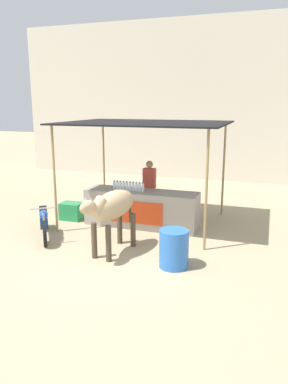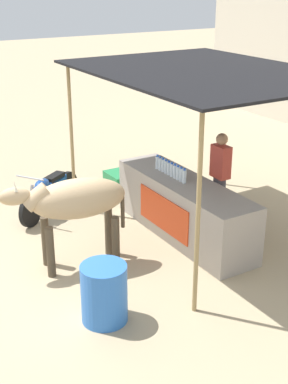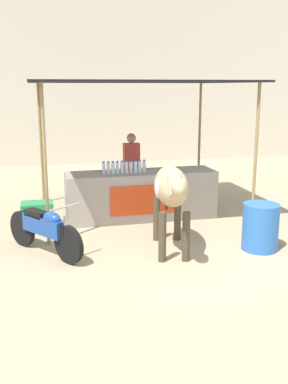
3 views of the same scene
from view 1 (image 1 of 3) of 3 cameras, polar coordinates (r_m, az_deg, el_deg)
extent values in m
plane|color=tan|center=(8.18, -5.57, -9.76)|extent=(60.00, 60.00, 0.00)
cube|color=beige|center=(16.35, 8.03, 13.58)|extent=(16.00, 0.50, 6.61)
cube|color=#9E9389|center=(9.94, -0.38, -2.53)|extent=(3.00, 0.80, 0.96)
cube|color=red|center=(9.57, -1.19, -3.17)|extent=(1.40, 0.02, 0.58)
cube|color=black|center=(9.86, 0.19, 10.50)|extent=(4.20, 3.20, 0.04)
cylinder|color=#997F51|center=(9.55, -13.47, 1.84)|extent=(0.06, 0.06, 2.71)
cylinder|color=#997F51|center=(8.20, 9.48, 0.15)|extent=(0.06, 0.06, 2.71)
cylinder|color=#997F51|center=(12.04, -6.15, 4.45)|extent=(0.06, 0.06, 2.71)
cylinder|color=#997F51|center=(10.99, 12.03, 3.39)|extent=(0.06, 0.06, 2.71)
cylinder|color=silver|center=(10.03, -4.55, 1.03)|extent=(0.07, 0.07, 0.22)
cylinder|color=blue|center=(10.00, -4.57, 1.73)|extent=(0.04, 0.04, 0.03)
cylinder|color=silver|center=(9.99, -4.08, 1.00)|extent=(0.07, 0.07, 0.22)
cylinder|color=blue|center=(9.96, -4.09, 1.70)|extent=(0.04, 0.04, 0.03)
cylinder|color=silver|center=(9.96, -3.60, 0.96)|extent=(0.07, 0.07, 0.22)
cylinder|color=blue|center=(9.93, -3.61, 1.67)|extent=(0.04, 0.04, 0.03)
cylinder|color=silver|center=(9.92, -3.12, 0.93)|extent=(0.07, 0.07, 0.22)
cylinder|color=blue|center=(9.90, -3.13, 1.63)|extent=(0.04, 0.04, 0.03)
cylinder|color=silver|center=(9.89, -2.64, 0.89)|extent=(0.07, 0.07, 0.22)
cylinder|color=blue|center=(9.86, -2.65, 1.60)|extent=(0.04, 0.04, 0.03)
cylinder|color=silver|center=(9.86, -2.15, 0.85)|extent=(0.07, 0.07, 0.22)
cylinder|color=blue|center=(9.83, -2.16, 1.56)|extent=(0.04, 0.04, 0.03)
cylinder|color=silver|center=(9.83, -1.66, 0.82)|extent=(0.07, 0.07, 0.22)
cylinder|color=blue|center=(9.80, -1.67, 1.53)|extent=(0.04, 0.04, 0.03)
cylinder|color=silver|center=(9.80, -1.17, 0.78)|extent=(0.07, 0.07, 0.22)
cylinder|color=blue|center=(9.77, -1.17, 1.49)|extent=(0.04, 0.04, 0.03)
cylinder|color=silver|center=(9.77, -0.67, 0.74)|extent=(0.07, 0.07, 0.22)
cylinder|color=blue|center=(9.74, -0.68, 1.46)|extent=(0.04, 0.04, 0.03)
cylinder|color=silver|center=(9.74, -0.18, 0.70)|extent=(0.07, 0.07, 0.22)
cylinder|color=blue|center=(9.71, -0.18, 1.42)|extent=(0.04, 0.04, 0.03)
cylinder|color=#383842|center=(10.65, 0.81, -1.68)|extent=(0.22, 0.22, 0.88)
cube|color=#BF3F33|center=(10.49, 0.83, 2.12)|extent=(0.34, 0.20, 0.56)
sphere|color=#A87A56|center=(10.42, 0.83, 4.23)|extent=(0.20, 0.20, 0.20)
cube|color=#268C4C|center=(10.76, -10.96, -2.88)|extent=(0.60, 0.44, 0.48)
cylinder|color=blue|center=(7.55, 4.58, -8.60)|extent=(0.59, 0.59, 0.77)
ellipsoid|color=tan|center=(8.07, -4.62, -1.93)|extent=(0.77, 1.47, 0.60)
cylinder|color=#493D2C|center=(7.81, -5.44, -7.82)|extent=(0.12, 0.12, 0.78)
cylinder|color=#493D2C|center=(8.01, -7.59, -7.32)|extent=(0.12, 0.12, 0.78)
cylinder|color=#493D2C|center=(8.58, -1.68, -5.79)|extent=(0.12, 0.12, 0.78)
cylinder|color=#493D2C|center=(8.76, -3.73, -5.40)|extent=(0.12, 0.12, 0.78)
cylinder|color=tan|center=(7.58, -7.15, -2.19)|extent=(0.32, 0.49, 0.41)
ellipsoid|color=tan|center=(7.33, -8.56, -2.28)|extent=(0.30, 0.47, 0.26)
cone|color=beige|center=(7.27, -8.06, -1.25)|extent=(0.05, 0.05, 0.10)
cone|color=beige|center=(7.35, -8.93, -1.11)|extent=(0.05, 0.05, 0.10)
cylinder|color=#493D2C|center=(8.68, -2.13, -2.65)|extent=(0.06, 0.06, 0.60)
ellipsoid|color=silver|center=(8.12, -6.31, -1.88)|extent=(0.18, 0.45, 0.32)
cylinder|color=black|center=(8.93, -14.89, -6.08)|extent=(0.41, 0.54, 0.60)
cylinder|color=black|center=(10.07, -15.06, -3.87)|extent=(0.41, 0.54, 0.60)
cube|color=#1E4799|center=(9.45, -15.05, -3.87)|extent=(0.66, 0.84, 0.28)
ellipsoid|color=#1E4799|center=(9.19, -15.08, -3.31)|extent=(0.37, 0.41, 0.20)
cube|color=black|center=(9.57, -15.13, -2.64)|extent=(0.40, 0.46, 0.10)
cylinder|color=#99999E|center=(8.81, -15.12, -2.41)|extent=(0.47, 0.34, 0.03)
cylinder|color=#99999E|center=(8.89, -14.97, -4.82)|extent=(0.16, 0.19, 0.49)
camera|label=2|loc=(5.56, 60.19, 15.85)|focal=50.00mm
camera|label=3|loc=(5.29, -65.24, -0.61)|focal=42.00mm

